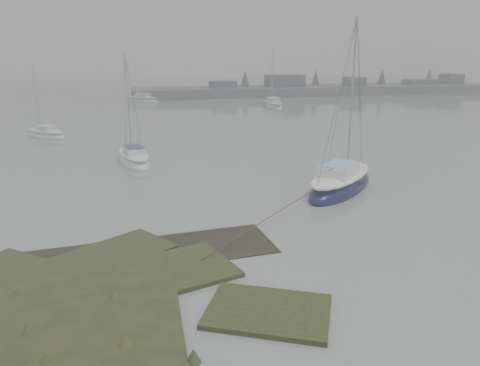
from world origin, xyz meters
TOP-DOWN VIEW (x-y plane):
  - ground at (0.00, 30.00)m, footprint 160.00×160.00m
  - far_shoreline at (26.84, 61.90)m, footprint 60.00×8.00m
  - sailboat_main at (7.60, 10.62)m, footprint 6.43×6.49m
  - sailboat_white at (-3.40, 19.20)m, footprint 2.89×5.63m
  - sailboat_far_a at (-10.91, 30.38)m, footprint 4.44×4.37m
  - sailboat_far_b at (13.92, 46.15)m, footprint 2.25×6.07m
  - sailboat_far_c at (-2.54, 56.46)m, footprint 5.55×4.85m

SIDE VIEW (x-z plane):
  - ground at x=0.00m, z-range 0.00..0.00m
  - sailboat_far_a at x=-10.91m, z-range -3.10..3.51m
  - sailboat_white at x=-3.40m, z-range -3.56..4.03m
  - sailboat_far_c at x=-2.54m, z-range -3.70..4.19m
  - sailboat_far_b at x=13.92m, z-range -3.96..4.49m
  - sailboat_main at x=7.60m, z-range -4.55..5.15m
  - far_shoreline at x=26.84m, z-range -1.22..2.93m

